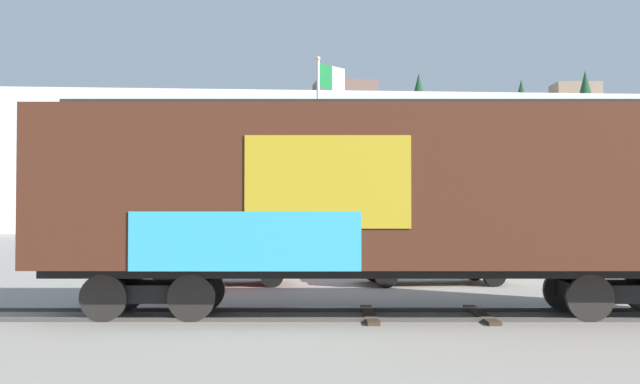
{
  "coord_description": "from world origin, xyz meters",
  "views": [
    {
      "loc": [
        -2.28,
        -14.54,
        2.15
      ],
      "look_at": [
        -1.05,
        2.88,
        2.6
      ],
      "focal_mm": 40.44,
      "sensor_mm": 36.0,
      "label": 1
    }
  ],
  "objects_px": {
    "flagpole": "(324,128)",
    "parked_car_red": "(217,255)",
    "freight_car": "(387,192)",
    "parked_car_tan": "(430,255)"
  },
  "relations": [
    {
      "from": "parked_car_red",
      "to": "parked_car_tan",
      "type": "xyz_separation_m",
      "value": [
        6.2,
        -0.2,
        -0.01
      ]
    },
    {
      "from": "flagpole",
      "to": "parked_car_tan",
      "type": "xyz_separation_m",
      "value": [
        2.55,
        -7.17,
        -4.52
      ]
    },
    {
      "from": "flagpole",
      "to": "parked_car_red",
      "type": "relative_size",
      "value": 1.83
    },
    {
      "from": "parked_car_red",
      "to": "freight_car",
      "type": "bearing_deg",
      "value": -59.0
    },
    {
      "from": "freight_car",
      "to": "parked_car_red",
      "type": "distance_m",
      "value": 7.74
    },
    {
      "from": "parked_car_red",
      "to": "flagpole",
      "type": "bearing_deg",
      "value": 62.4
    },
    {
      "from": "flagpole",
      "to": "parked_car_tan",
      "type": "distance_m",
      "value": 8.85
    },
    {
      "from": "parked_car_red",
      "to": "parked_car_tan",
      "type": "height_order",
      "value": "parked_car_red"
    },
    {
      "from": "flagpole",
      "to": "parked_car_red",
      "type": "height_order",
      "value": "flagpole"
    },
    {
      "from": "freight_car",
      "to": "parked_car_tan",
      "type": "height_order",
      "value": "freight_car"
    }
  ]
}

